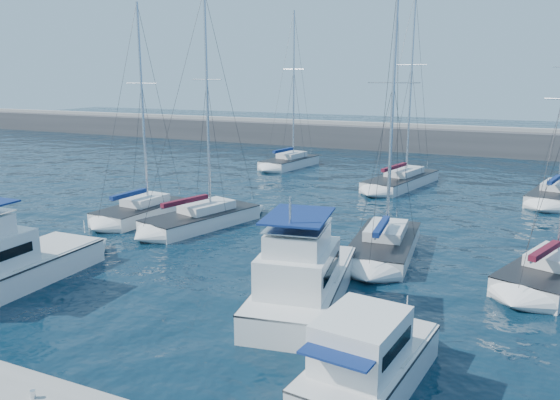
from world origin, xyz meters
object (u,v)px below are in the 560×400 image
at_px(motor_yacht_stbd_outer, 367,365).
at_px(sailboat_back_a, 290,162).
at_px(sailboat_mid_b, 202,218).
at_px(motor_yacht_stbd_inner, 302,281).
at_px(sailboat_back_b, 401,180).
at_px(sailboat_mid_a, 142,211).
at_px(sailboat_mid_d, 384,245).
at_px(sailboat_mid_e, 550,273).
at_px(sailboat_back_c, 556,195).

xyz_separation_m(motor_yacht_stbd_outer, sailboat_back_a, (-19.54, 38.39, -0.39)).
xyz_separation_m(sailboat_mid_b, sailboat_back_a, (-4.30, 24.13, 0.02)).
relative_size(motor_yacht_stbd_inner, sailboat_back_b, 0.56).
bearing_deg(sailboat_mid_a, motor_yacht_stbd_inner, -24.92).
height_order(motor_yacht_stbd_outer, sailboat_mid_b, sailboat_mid_b).
bearing_deg(sailboat_mid_d, sailboat_mid_e, -12.70).
xyz_separation_m(motor_yacht_stbd_outer, sailboat_mid_e, (5.45, 12.56, -0.42)).
relative_size(sailboat_mid_a, sailboat_back_a, 0.89).
bearing_deg(sailboat_back_b, sailboat_back_c, 7.55).
xyz_separation_m(motor_yacht_stbd_inner, sailboat_mid_b, (-10.87, 8.99, -0.61)).
distance_m(sailboat_mid_d, sailboat_back_c, 20.44).
xyz_separation_m(motor_yacht_stbd_inner, sailboat_mid_d, (1.48, 8.39, -0.61)).
bearing_deg(sailboat_mid_b, sailboat_mid_a, -162.73).
xyz_separation_m(motor_yacht_stbd_inner, sailboat_back_a, (-15.17, 33.11, -0.58)).
xyz_separation_m(motor_yacht_stbd_inner, sailboat_mid_a, (-15.73, 8.89, -0.60)).
relative_size(motor_yacht_stbd_inner, motor_yacht_stbd_outer, 1.45).
distance_m(sailboat_mid_e, sailboat_back_b, 23.52).
distance_m(sailboat_mid_a, sailboat_mid_b, 4.86).
relative_size(sailboat_mid_d, sailboat_mid_e, 1.08).
relative_size(motor_yacht_stbd_inner, sailboat_mid_a, 0.65).
relative_size(sailboat_mid_d, sailboat_back_a, 0.90).
bearing_deg(sailboat_mid_d, sailboat_back_a, 118.86).
distance_m(sailboat_mid_b, sailboat_back_a, 24.51).
distance_m(sailboat_mid_e, sailboat_back_c, 19.45).
bearing_deg(motor_yacht_stbd_outer, sailboat_back_c, 85.79).
bearing_deg(sailboat_mid_b, sailboat_back_a, 116.26).
distance_m(motor_yacht_stbd_inner, sailboat_mid_d, 8.55).
bearing_deg(motor_yacht_stbd_inner, sailboat_mid_a, 141.19).
distance_m(motor_yacht_stbd_outer, sailboat_back_b, 33.57).
bearing_deg(sailboat_back_a, sailboat_mid_b, -70.68).
xyz_separation_m(sailboat_mid_b, sailboat_back_c, (21.42, 17.73, 0.02)).
height_order(motor_yacht_stbd_inner, sailboat_back_b, sailboat_back_b).
xyz_separation_m(sailboat_mid_d, sailboat_mid_e, (8.34, -1.11, -0.00)).
bearing_deg(sailboat_mid_b, sailboat_back_c, 55.77).
bearing_deg(sailboat_mid_b, motor_yacht_stbd_outer, -26.95).
distance_m(sailboat_mid_d, sailboat_mid_e, 8.41).
xyz_separation_m(motor_yacht_stbd_inner, motor_yacht_stbd_outer, (4.37, -5.27, -0.19)).
xyz_separation_m(motor_yacht_stbd_inner, sailboat_back_c, (10.55, 26.72, -0.58)).
bearing_deg(motor_yacht_stbd_outer, sailboat_back_b, 107.38).
relative_size(sailboat_mid_a, sailboat_back_b, 0.86).
xyz_separation_m(motor_yacht_stbd_outer, sailboat_mid_a, (-20.10, 14.16, -0.41)).
bearing_deg(sailboat_mid_a, sailboat_back_c, 38.69).
bearing_deg(motor_yacht_stbd_inner, sailboat_back_c, 59.11).
height_order(motor_yacht_stbd_outer, sailboat_back_b, sailboat_back_b).
bearing_deg(sailboat_back_b, motor_yacht_stbd_inner, -74.07).
distance_m(sailboat_mid_b, sailboat_back_b, 20.79).
bearing_deg(sailboat_mid_a, sailboat_mid_d, 2.89).
distance_m(sailboat_mid_b, sailboat_mid_e, 20.76).
bearing_deg(sailboat_mid_e, sailboat_back_b, 139.20).
xyz_separation_m(sailboat_mid_a, sailboat_mid_b, (4.86, 0.09, -0.01)).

